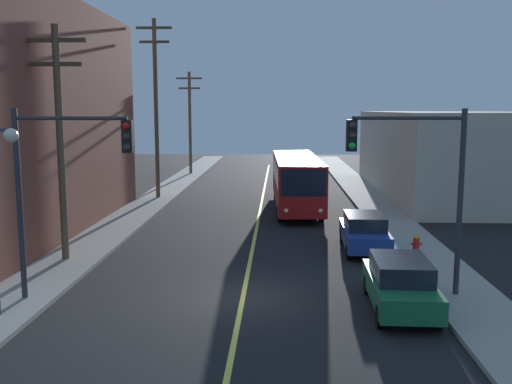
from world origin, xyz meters
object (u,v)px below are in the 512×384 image
utility_pole_mid (156,102)px  fire_hydrant (416,244)px  traffic_signal_left_corner (66,169)px  traffic_signal_right_corner (413,167)px  parked_car_blue (364,232)px  utility_pole_far (190,118)px  city_bus (296,179)px  parked_car_green (400,283)px  utility_pole_near (60,132)px

utility_pole_mid → fire_hydrant: bearing=-47.4°
traffic_signal_left_corner → traffic_signal_right_corner: size_ratio=1.00×
parked_car_blue → utility_pole_far: (-12.08, 28.95, 4.49)m
city_bus → parked_car_green: (2.69, -18.25, -0.98)m
parked_car_green → parked_car_blue: same height
utility_pole_near → traffic_signal_right_corner: bearing=-16.9°
city_bus → utility_pole_mid: 11.01m
fire_hydrant → traffic_signal_right_corner: bearing=-105.7°
parked_car_green → traffic_signal_left_corner: traffic_signal_left_corner is taller
utility_pole_far → parked_car_green: bearing=-71.6°
city_bus → utility_pole_near: 16.66m
traffic_signal_left_corner → fire_hydrant: size_ratio=7.14×
utility_pole_near → traffic_signal_left_corner: size_ratio=1.53×
city_bus → traffic_signal_right_corner: (3.21, -17.06, 2.49)m
parked_car_blue → fire_hydrant: 2.31m
utility_pole_near → utility_pole_far: size_ratio=0.98×
parked_car_blue → utility_pole_far: 31.69m
city_bus → fire_hydrant: bearing=-68.7°
city_bus → fire_hydrant: size_ratio=14.56×
parked_car_blue → utility_pole_near: bearing=-168.9°
city_bus → parked_car_green: size_ratio=2.75×
utility_pole_mid → traffic_signal_left_corner: utility_pole_mid is taller
utility_pole_near → fire_hydrant: size_ratio=10.94×
traffic_signal_right_corner → parked_car_green: bearing=-113.6°
parked_car_blue → traffic_signal_left_corner: traffic_signal_left_corner is taller
parked_car_blue → utility_pole_near: 13.29m
traffic_signal_left_corner → utility_pole_far: bearing=92.8°
utility_pole_far → traffic_signal_left_corner: size_ratio=1.56×
utility_pole_mid → traffic_signal_left_corner: 21.49m
utility_pole_far → traffic_signal_left_corner: utility_pole_far is taller
traffic_signal_left_corner → fire_hydrant: traffic_signal_left_corner is taller
utility_pole_mid → fire_hydrant: size_ratio=14.14×
parked_car_blue → utility_pole_mid: size_ratio=0.37×
utility_pole_near → utility_pole_far: (0.23, 31.36, 0.10)m
traffic_signal_right_corner → fire_hydrant: bearing=74.3°
utility_pole_near → parked_car_blue: bearing=11.1°
city_bus → parked_car_blue: bearing=-76.0°
city_bus → parked_car_green: city_bus is taller
city_bus → utility_pole_far: size_ratio=1.30×
utility_pole_near → utility_pole_far: bearing=89.6°
parked_car_blue → utility_pole_far: utility_pole_far is taller
utility_pole_near → traffic_signal_right_corner: size_ratio=1.53×
utility_pole_near → traffic_signal_left_corner: utility_pole_near is taller
utility_pole_far → fire_hydrant: (14.05, -30.13, -4.75)m
parked_car_green → utility_pole_mid: bearing=119.2°
parked_car_green → utility_pole_near: 14.03m
parked_car_blue → parked_car_green: bearing=-89.9°
city_bus → traffic_signal_left_corner: size_ratio=2.04×
parked_car_blue → fire_hydrant: (1.97, -1.18, -0.26)m
city_bus → utility_pole_near: bearing=-126.2°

